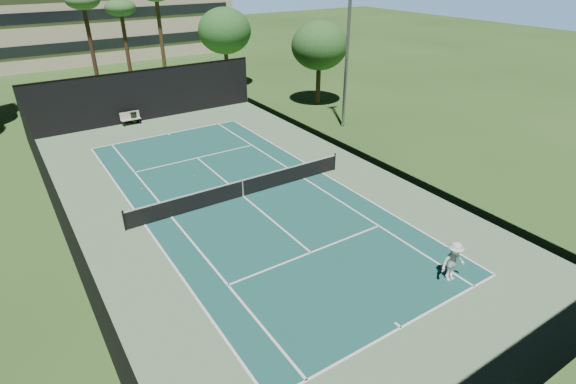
# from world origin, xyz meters

# --- Properties ---
(ground) EXTENTS (160.00, 160.00, 0.00)m
(ground) POSITION_xyz_m (0.00, 0.00, 0.00)
(ground) COLOR #2E531F
(ground) RESTS_ON ground
(apron_slab) EXTENTS (18.00, 32.00, 0.01)m
(apron_slab) POSITION_xyz_m (0.00, 0.00, 0.01)
(apron_slab) COLOR #63845C
(apron_slab) RESTS_ON ground
(court_surface) EXTENTS (10.97, 23.77, 0.01)m
(court_surface) POSITION_xyz_m (0.00, 0.00, 0.01)
(court_surface) COLOR #19524B
(court_surface) RESTS_ON ground
(court_lines) EXTENTS (11.07, 23.87, 0.01)m
(court_lines) POSITION_xyz_m (0.00, 0.00, 0.02)
(court_lines) COLOR white
(court_lines) RESTS_ON ground
(tennis_net) EXTENTS (12.90, 0.10, 1.10)m
(tennis_net) POSITION_xyz_m (0.00, 0.00, 0.56)
(tennis_net) COLOR black
(tennis_net) RESTS_ON ground
(fence) EXTENTS (18.04, 32.05, 4.03)m
(fence) POSITION_xyz_m (0.00, 0.06, 2.01)
(fence) COLOR black
(fence) RESTS_ON ground
(player) EXTENTS (1.24, 0.83, 1.78)m
(player) POSITION_xyz_m (3.69, -11.03, 0.89)
(player) COLOR silver
(player) RESTS_ON ground
(tennis_ball_b) EXTENTS (0.07, 0.07, 0.07)m
(tennis_ball_b) POSITION_xyz_m (-1.26, 3.89, 0.03)
(tennis_ball_b) COLOR yellow
(tennis_ball_b) RESTS_ON ground
(tennis_ball_c) EXTENTS (0.07, 0.07, 0.07)m
(tennis_ball_c) POSITION_xyz_m (3.54, 1.30, 0.04)
(tennis_ball_c) COLOR yellow
(tennis_ball_c) RESTS_ON ground
(tennis_ball_d) EXTENTS (0.08, 0.08, 0.08)m
(tennis_ball_d) POSITION_xyz_m (-4.43, 3.96, 0.04)
(tennis_ball_d) COLOR #ADCB2E
(tennis_ball_d) RESTS_ON ground
(park_bench) EXTENTS (1.50, 0.45, 1.02)m
(park_bench) POSITION_xyz_m (-1.69, 15.55, 0.55)
(park_bench) COLOR beige
(park_bench) RESTS_ON ground
(trash_bin) EXTENTS (0.56, 0.56, 0.95)m
(trash_bin) POSITION_xyz_m (-1.39, 15.75, 0.48)
(trash_bin) COLOR black
(trash_bin) RESTS_ON ground
(palm_a) EXTENTS (2.80, 2.80, 9.32)m
(palm_a) POSITION_xyz_m (-2.00, 24.00, 8.19)
(palm_a) COLOR #422A1C
(palm_a) RESTS_ON ground
(palm_b) EXTENTS (2.80, 2.80, 8.42)m
(palm_b) POSITION_xyz_m (1.50, 26.00, 7.36)
(palm_b) COLOR #482F1F
(palm_b) RESTS_ON ground
(decid_tree_a) EXTENTS (5.12, 5.12, 7.62)m
(decid_tree_a) POSITION_xyz_m (10.00, 22.00, 5.42)
(decid_tree_a) COLOR #462C1E
(decid_tree_a) RESTS_ON ground
(decid_tree_b) EXTENTS (4.80, 4.80, 7.14)m
(decid_tree_b) POSITION_xyz_m (14.00, 12.00, 5.08)
(decid_tree_b) COLOR #4F3422
(decid_tree_b) RESTS_ON ground
(campus_building) EXTENTS (40.50, 12.50, 8.30)m
(campus_building) POSITION_xyz_m (0.00, 45.98, 4.21)
(campus_building) COLOR beige
(campus_building) RESTS_ON ground
(light_pole) EXTENTS (0.90, 0.25, 12.22)m
(light_pole) POSITION_xyz_m (12.00, 6.00, 6.46)
(light_pole) COLOR #93969B
(light_pole) RESTS_ON ground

